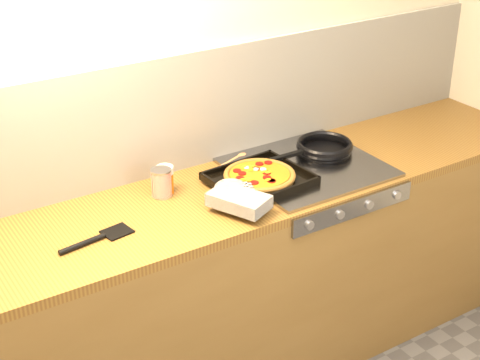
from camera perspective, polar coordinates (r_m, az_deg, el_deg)
room_shell at (r=3.03m, az=-4.76°, el=5.15°), size 3.20×3.20×3.20m
counter_run at (r=3.14m, az=-1.75°, el=-8.47°), size 3.20×0.62×0.90m
stovetop at (r=3.13m, az=5.22°, el=0.97°), size 0.60×0.56×0.02m
pizza_on_tray at (r=2.91m, az=1.00°, el=-0.19°), size 0.50×0.45×0.06m
frying_pan at (r=3.24m, az=6.49°, el=2.53°), size 0.41×0.25×0.04m
tomato_can at (r=2.89m, az=-6.12°, el=-0.22°), size 0.09×0.09×0.12m
juice_glass at (r=2.91m, az=-5.83°, el=0.04°), size 0.09×0.09×0.12m
wooden_spoon at (r=3.15m, az=-0.87°, el=1.36°), size 0.29×0.13×0.02m
black_spatula at (r=2.65m, az=-11.03°, el=-4.50°), size 0.29×0.10×0.02m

